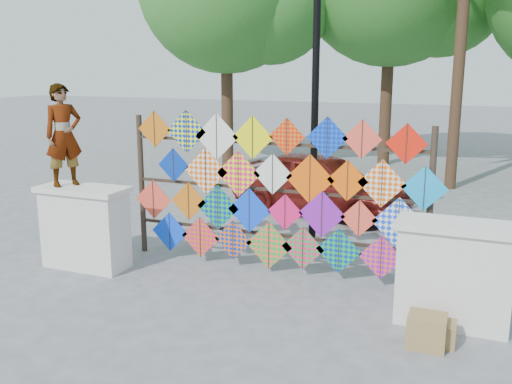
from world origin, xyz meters
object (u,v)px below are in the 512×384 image
(kite_rack, at_px, (274,194))
(vendor_woman, at_px, (64,135))
(sedan, at_px, (321,183))
(lamppost, at_px, (315,90))

(kite_rack, distance_m, vendor_woman, 3.30)
(sedan, height_order, lamppost, lamppost)
(vendor_woman, bearing_deg, sedan, -1.93)
(vendor_woman, bearing_deg, lamppost, -26.55)
(kite_rack, xyz_separation_m, sedan, (-0.27, 3.60, -0.55))
(kite_rack, height_order, sedan, kite_rack)
(vendor_woman, xyz_separation_m, lamppost, (3.29, 2.20, 0.64))
(vendor_woman, bearing_deg, kite_rack, -43.50)
(kite_rack, height_order, lamppost, lamppost)
(sedan, distance_m, lamppost, 3.13)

